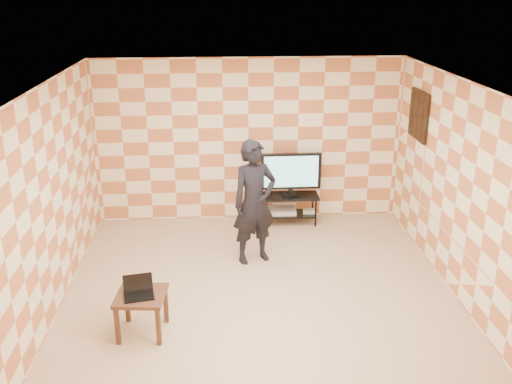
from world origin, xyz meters
TOP-DOWN VIEW (x-y plane):
  - floor at (0.00, 0.00)m, footprint 5.00×5.00m
  - wall_back at (0.00, 2.50)m, footprint 5.00×0.02m
  - wall_front at (0.00, -2.50)m, footprint 5.00×0.02m
  - wall_left at (-2.50, 0.00)m, footprint 0.02×5.00m
  - wall_right at (2.50, 0.00)m, footprint 0.02×5.00m
  - ceiling at (0.00, 0.00)m, footprint 5.00×5.00m
  - wall_art at (2.47, 1.55)m, footprint 0.04×0.72m
  - tv_stand at (0.67, 2.18)m, footprint 0.92×0.41m
  - tv at (0.67, 2.18)m, footprint 0.98×0.19m
  - dvd_player at (0.54, 2.22)m, footprint 0.46×0.34m
  - game_console at (1.00, 2.19)m, footprint 0.23×0.18m
  - side_table at (-1.40, -0.87)m, footprint 0.60×0.60m
  - laptop at (-1.41, -0.88)m, footprint 0.37×0.32m
  - person at (-0.00, 0.88)m, footprint 0.76×0.64m

SIDE VIEW (x-z plane):
  - floor at x=0.00m, z-range 0.00..0.00m
  - game_console at x=1.00m, z-range 0.17..0.22m
  - dvd_player at x=0.54m, z-range 0.17..0.25m
  - tv_stand at x=0.67m, z-range 0.11..0.61m
  - side_table at x=-1.40m, z-range 0.16..0.66m
  - laptop at x=-1.41m, z-range 0.44..0.66m
  - person at x=0.00m, z-range 0.00..1.79m
  - tv at x=0.67m, z-range 0.54..1.25m
  - wall_back at x=0.00m, z-range 0.00..2.70m
  - wall_front at x=0.00m, z-range 0.00..2.70m
  - wall_left at x=-2.50m, z-range 0.00..2.70m
  - wall_right at x=2.50m, z-range 0.00..2.70m
  - wall_art at x=2.47m, z-range 1.59..2.31m
  - ceiling at x=0.00m, z-range 2.69..2.71m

